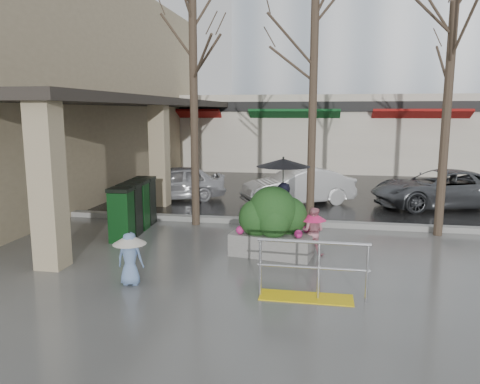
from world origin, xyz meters
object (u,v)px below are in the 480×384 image
(car_a, at_px, (173,183))
(car_b, at_px, (298,186))
(woman, at_px, (283,194))
(child_pink, at_px, (313,228))
(tree_midwest, at_px, (315,29))
(news_boxes, at_px, (134,207))
(tree_west, at_px, (193,38))
(planter, at_px, (273,222))
(car_c, at_px, (441,189))
(child_blue, at_px, (130,253))
(tree_mideast, at_px, (452,41))
(handrail, at_px, (310,277))

(car_a, height_order, car_b, same)
(woman, bearing_deg, child_pink, 147.25)
(tree_midwest, relative_size, news_boxes, 2.88)
(tree_west, height_order, planter, tree_west)
(tree_west, relative_size, news_boxes, 2.80)
(tree_west, distance_m, car_c, 9.43)
(car_c, bearing_deg, child_pink, -48.93)
(woman, bearing_deg, news_boxes, -31.06)
(child_blue, bearing_deg, woman, -138.33)
(planter, height_order, car_b, planter)
(tree_midwest, relative_size, woman, 3.21)
(woman, distance_m, child_blue, 3.75)
(tree_west, bearing_deg, planter, -44.70)
(planter, bearing_deg, child_pink, 8.87)
(child_pink, bearing_deg, planter, 21.74)
(tree_west, xyz_separation_m, planter, (2.45, -2.43, -4.34))
(tree_west, distance_m, planter, 5.55)
(tree_west, xyz_separation_m, woman, (2.64, -2.09, -3.75))
(planter, bearing_deg, news_boxes, 160.67)
(tree_mideast, height_order, woman, tree_mideast)
(tree_west, distance_m, tree_midwest, 3.20)
(tree_midwest, xyz_separation_m, child_pink, (0.13, -2.29, -4.62))
(tree_mideast, height_order, car_a, tree_mideast)
(car_c, bearing_deg, tree_west, -78.04)
(handrail, distance_m, news_boxes, 6.04)
(news_boxes, bearing_deg, car_a, 91.23)
(planter, bearing_deg, child_blue, -136.03)
(handrail, relative_size, child_blue, 1.89)
(tree_midwest, xyz_separation_m, child_blue, (-3.13, -4.73, -4.62))
(child_blue, bearing_deg, news_boxes, -72.29)
(car_b, bearing_deg, tree_mideast, 20.20)
(news_boxes, bearing_deg, car_b, 44.20)
(woman, xyz_separation_m, car_a, (-4.43, 5.52, -0.71))
(tree_midwest, distance_m, tree_mideast, 3.32)
(handrail, relative_size, tree_midwest, 0.27)
(planter, height_order, news_boxes, planter)
(child_blue, relative_size, news_boxes, 0.41)
(tree_west, distance_m, car_b, 6.24)
(tree_mideast, bearing_deg, news_boxes, -172.20)
(news_boxes, height_order, car_a, news_boxes)
(car_c, bearing_deg, news_boxes, -76.16)
(tree_mideast, bearing_deg, handrail, -123.19)
(car_a, bearing_deg, tree_mideast, 44.10)
(car_a, bearing_deg, tree_west, 4.13)
(child_pink, distance_m, car_a, 7.68)
(handrail, bearing_deg, planter, 110.92)
(tree_mideast, bearing_deg, planter, -149.03)
(tree_midwest, distance_m, car_c, 7.29)
(tree_mideast, bearing_deg, woman, -151.54)
(handrail, height_order, tree_west, tree_west)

